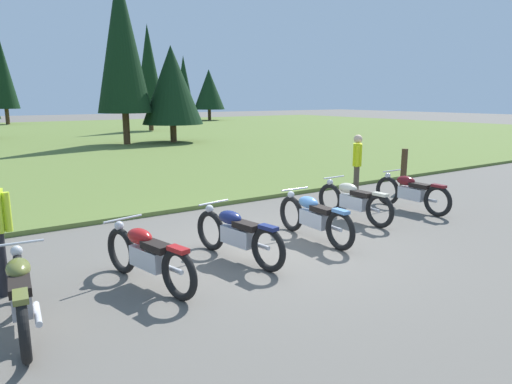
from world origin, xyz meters
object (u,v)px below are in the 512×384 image
(motorcycle_olive, at_px, (21,294))
(motorcycle_sky_blue, at_px, (314,217))
(motorcycle_maroon, at_px, (411,192))
(trail_marker_post, at_px, (404,170))
(motorcycle_red, at_px, (147,255))
(motorcycle_navy, at_px, (237,234))
(motorcycle_cream, at_px, (353,200))
(rider_near_row_end, at_px, (357,163))

(motorcycle_olive, height_order, motorcycle_sky_blue, same)
(motorcycle_sky_blue, relative_size, motorcycle_maroon, 1.00)
(motorcycle_sky_blue, height_order, trail_marker_post, trail_marker_post)
(motorcycle_red, height_order, motorcycle_navy, same)
(motorcycle_navy, bearing_deg, motorcycle_olive, -169.23)
(motorcycle_sky_blue, distance_m, motorcycle_cream, 1.71)
(motorcycle_sky_blue, xyz_separation_m, motorcycle_maroon, (3.40, 0.46, 0.00))
(motorcycle_sky_blue, bearing_deg, motorcycle_cream, 19.52)
(motorcycle_red, bearing_deg, trail_marker_post, 15.72)
(motorcycle_navy, relative_size, rider_near_row_end, 1.25)
(motorcycle_olive, relative_size, motorcycle_navy, 1.01)
(motorcycle_maroon, xyz_separation_m, trail_marker_post, (1.78, 1.63, 0.16))
(motorcycle_navy, distance_m, motorcycle_cream, 3.43)
(motorcycle_sky_blue, bearing_deg, motorcycle_maroon, 7.74)
(motorcycle_cream, distance_m, trail_marker_post, 3.88)
(motorcycle_cream, bearing_deg, trail_marker_post, 23.06)
(motorcycle_red, relative_size, trail_marker_post, 1.74)
(motorcycle_maroon, bearing_deg, motorcycle_cream, 176.46)
(motorcycle_olive, height_order, motorcycle_navy, same)
(motorcycle_cream, relative_size, rider_near_row_end, 1.26)
(motorcycle_cream, height_order, motorcycle_maroon, same)
(motorcycle_cream, xyz_separation_m, trail_marker_post, (3.56, 1.52, 0.16))
(motorcycle_navy, distance_m, motorcycle_sky_blue, 1.75)
(motorcycle_olive, bearing_deg, motorcycle_cream, 11.26)
(motorcycle_olive, xyz_separation_m, motorcycle_sky_blue, (4.98, 0.74, 0.00))
(motorcycle_red, bearing_deg, motorcycle_sky_blue, 5.24)
(motorcycle_maroon, relative_size, trail_marker_post, 1.77)
(motorcycle_red, distance_m, trail_marker_post, 8.84)
(motorcycle_olive, height_order, motorcycle_maroon, same)
(motorcycle_olive, relative_size, motorcycle_sky_blue, 1.00)
(motorcycle_navy, relative_size, trail_marker_post, 1.76)
(motorcycle_sky_blue, xyz_separation_m, trail_marker_post, (5.18, 2.09, 0.16))
(motorcycle_maroon, distance_m, trail_marker_post, 2.41)
(motorcycle_navy, height_order, motorcycle_cream, same)
(motorcycle_red, height_order, motorcycle_cream, same)
(trail_marker_post, bearing_deg, motorcycle_navy, -162.26)
(motorcycle_maroon, bearing_deg, motorcycle_olive, -171.83)
(motorcycle_olive, relative_size, motorcycle_maroon, 1.00)
(motorcycle_cream, xyz_separation_m, motorcycle_maroon, (1.79, -0.11, 0.00))
(motorcycle_maroon, distance_m, rider_near_row_end, 1.67)
(motorcycle_red, distance_m, motorcycle_navy, 1.59)
(motorcycle_red, xyz_separation_m, trail_marker_post, (8.51, 2.39, 0.16))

